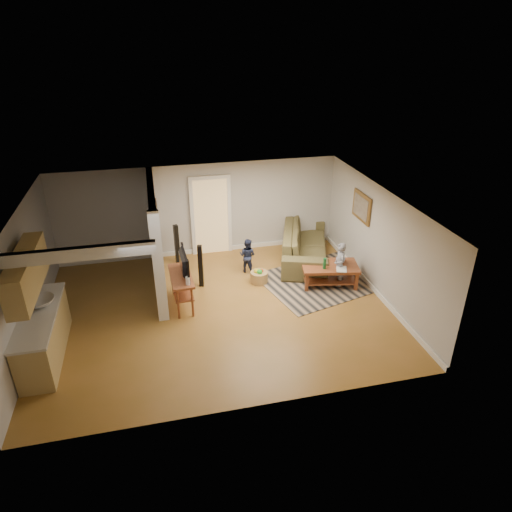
% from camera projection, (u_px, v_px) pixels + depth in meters
% --- Properties ---
extents(ground, '(7.50, 7.50, 0.00)m').
position_uv_depth(ground, '(219.00, 310.00, 10.15)').
color(ground, brown).
rests_on(ground, ground).
extents(room_shell, '(7.54, 6.02, 2.52)m').
position_uv_depth(room_shell, '(163.00, 247.00, 9.65)').
color(room_shell, '#B4B0AC').
rests_on(room_shell, ground).
extents(area_rug, '(3.44, 2.88, 0.01)m').
position_uv_depth(area_rug, '(324.00, 279.00, 11.36)').
color(area_rug, black).
rests_on(area_rug, ground).
extents(sofa, '(2.03, 3.14, 0.85)m').
position_uv_depth(sofa, '(304.00, 257.00, 12.47)').
color(sofa, '#4C3B26').
rests_on(sofa, ground).
extents(coffee_table, '(1.47, 1.03, 0.79)m').
position_uv_depth(coffee_table, '(330.00, 269.00, 10.99)').
color(coffee_table, brown).
rests_on(coffee_table, ground).
extents(tv_console, '(0.51, 1.23, 1.04)m').
position_uv_depth(tv_console, '(182.00, 278.00, 10.03)').
color(tv_console, brown).
rests_on(tv_console, ground).
extents(speaker_left, '(0.13, 0.13, 1.08)m').
position_uv_depth(speaker_left, '(201.00, 266.00, 10.85)').
color(speaker_left, black).
rests_on(speaker_left, ground).
extents(speaker_right, '(0.13, 0.13, 1.09)m').
position_uv_depth(speaker_right, '(177.00, 245.00, 11.91)').
color(speaker_right, black).
rests_on(speaker_right, ground).
extents(toy_basket, '(0.43, 0.43, 0.38)m').
position_uv_depth(toy_basket, '(259.00, 276.00, 11.18)').
color(toy_basket, '#A47447').
rests_on(toy_basket, ground).
extents(child, '(0.30, 0.43, 1.12)m').
position_uv_depth(child, '(338.00, 285.00, 11.12)').
color(child, gray).
rests_on(child, ground).
extents(toddler, '(0.56, 0.54, 0.91)m').
position_uv_depth(toddler, '(248.00, 271.00, 11.74)').
color(toddler, '#202643').
rests_on(toddler, ground).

